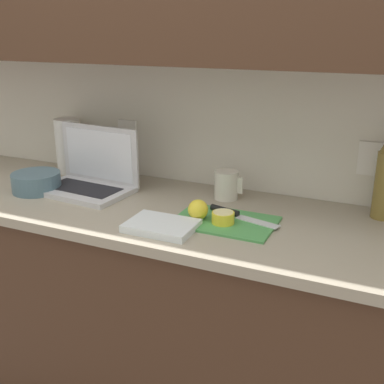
{
  "coord_description": "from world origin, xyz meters",
  "views": [
    {
      "loc": [
        0.82,
        -1.44,
        1.54
      ],
      "look_at": [
        0.17,
        -0.01,
        1.0
      ],
      "focal_mm": 45.0,
      "sensor_mm": 36.0,
      "label": 1
    }
  ],
  "objects_px": {
    "laptop": "(90,176)",
    "measuring_cup": "(226,185)",
    "lemon_half_cut": "(223,217)",
    "bowl_white": "(36,182)",
    "knife": "(232,213)",
    "paper_towel_roll": "(68,146)",
    "lemon_whole_beside": "(198,210)",
    "cutting_board": "(225,222)"
  },
  "relations": [
    {
      "from": "laptop",
      "to": "measuring_cup",
      "type": "height_order",
      "value": "laptop"
    },
    {
      "from": "lemon_half_cut",
      "to": "bowl_white",
      "type": "relative_size",
      "value": 0.39
    },
    {
      "from": "knife",
      "to": "paper_towel_roll",
      "type": "bearing_deg",
      "value": 179.22
    },
    {
      "from": "lemon_whole_beside",
      "to": "paper_towel_roll",
      "type": "xyz_separation_m",
      "value": [
        -0.76,
        0.3,
        0.08
      ]
    },
    {
      "from": "knife",
      "to": "lemon_whole_beside",
      "type": "height_order",
      "value": "lemon_whole_beside"
    },
    {
      "from": "lemon_half_cut",
      "to": "lemon_whole_beside",
      "type": "xyz_separation_m",
      "value": [
        -0.09,
        -0.0,
        0.01
      ]
    },
    {
      "from": "paper_towel_roll",
      "to": "bowl_white",
      "type": "bearing_deg",
      "value": -79.49
    },
    {
      "from": "knife",
      "to": "bowl_white",
      "type": "height_order",
      "value": "bowl_white"
    },
    {
      "from": "laptop",
      "to": "measuring_cup",
      "type": "relative_size",
      "value": 3.5
    },
    {
      "from": "lemon_whole_beside",
      "to": "paper_towel_roll",
      "type": "distance_m",
      "value": 0.82
    },
    {
      "from": "paper_towel_roll",
      "to": "laptop",
      "type": "bearing_deg",
      "value": -36.27
    },
    {
      "from": "laptop",
      "to": "knife",
      "type": "height_order",
      "value": "laptop"
    },
    {
      "from": "lemon_half_cut",
      "to": "paper_towel_roll",
      "type": "distance_m",
      "value": 0.9
    },
    {
      "from": "laptop",
      "to": "measuring_cup",
      "type": "distance_m",
      "value": 0.55
    },
    {
      "from": "knife",
      "to": "paper_towel_roll",
      "type": "distance_m",
      "value": 0.89
    },
    {
      "from": "lemon_half_cut",
      "to": "lemon_whole_beside",
      "type": "relative_size",
      "value": 1.1
    },
    {
      "from": "lemon_half_cut",
      "to": "measuring_cup",
      "type": "bearing_deg",
      "value": 108.31
    },
    {
      "from": "laptop",
      "to": "knife",
      "type": "xyz_separation_m",
      "value": [
        0.62,
        -0.05,
        -0.04
      ]
    },
    {
      "from": "lemon_half_cut",
      "to": "bowl_white",
      "type": "distance_m",
      "value": 0.8
    },
    {
      "from": "laptop",
      "to": "knife",
      "type": "relative_size",
      "value": 1.47
    },
    {
      "from": "bowl_white",
      "to": "paper_towel_roll",
      "type": "height_order",
      "value": "paper_towel_roll"
    },
    {
      "from": "knife",
      "to": "cutting_board",
      "type": "bearing_deg",
      "value": -83.62
    },
    {
      "from": "lemon_whole_beside",
      "to": "paper_towel_roll",
      "type": "bearing_deg",
      "value": 158.64
    },
    {
      "from": "laptop",
      "to": "lemon_half_cut",
      "type": "bearing_deg",
      "value": -6.67
    },
    {
      "from": "knife",
      "to": "bowl_white",
      "type": "relative_size",
      "value": 1.38
    },
    {
      "from": "knife",
      "to": "lemon_half_cut",
      "type": "distance_m",
      "value": 0.08
    },
    {
      "from": "bowl_white",
      "to": "laptop",
      "type": "bearing_deg",
      "value": 28.55
    },
    {
      "from": "measuring_cup",
      "to": "paper_towel_roll",
      "type": "distance_m",
      "value": 0.77
    },
    {
      "from": "cutting_board",
      "to": "lemon_whole_beside",
      "type": "relative_size",
      "value": 4.87
    },
    {
      "from": "cutting_board",
      "to": "lemon_half_cut",
      "type": "height_order",
      "value": "lemon_half_cut"
    },
    {
      "from": "lemon_half_cut",
      "to": "paper_towel_roll",
      "type": "relative_size",
      "value": 0.31
    },
    {
      "from": "laptop",
      "to": "cutting_board",
      "type": "xyz_separation_m",
      "value": [
        0.61,
        -0.1,
        -0.06
      ]
    },
    {
      "from": "measuring_cup",
      "to": "paper_towel_roll",
      "type": "xyz_separation_m",
      "value": [
        -0.77,
        0.05,
        0.07
      ]
    },
    {
      "from": "lemon_half_cut",
      "to": "bowl_white",
      "type": "height_order",
      "value": "bowl_white"
    },
    {
      "from": "laptop",
      "to": "lemon_half_cut",
      "type": "xyz_separation_m",
      "value": [
        0.61,
        -0.12,
        -0.03
      ]
    },
    {
      "from": "cutting_board",
      "to": "measuring_cup",
      "type": "relative_size",
      "value": 3.03
    },
    {
      "from": "cutting_board",
      "to": "knife",
      "type": "bearing_deg",
      "value": 82.76
    },
    {
      "from": "lemon_whole_beside",
      "to": "laptop",
      "type": "bearing_deg",
      "value": 166.7
    },
    {
      "from": "bowl_white",
      "to": "lemon_half_cut",
      "type": "bearing_deg",
      "value": -1.44
    },
    {
      "from": "knife",
      "to": "measuring_cup",
      "type": "relative_size",
      "value": 2.38
    },
    {
      "from": "laptop",
      "to": "cutting_board",
      "type": "height_order",
      "value": "laptop"
    },
    {
      "from": "cutting_board",
      "to": "paper_towel_roll",
      "type": "distance_m",
      "value": 0.9
    }
  ]
}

